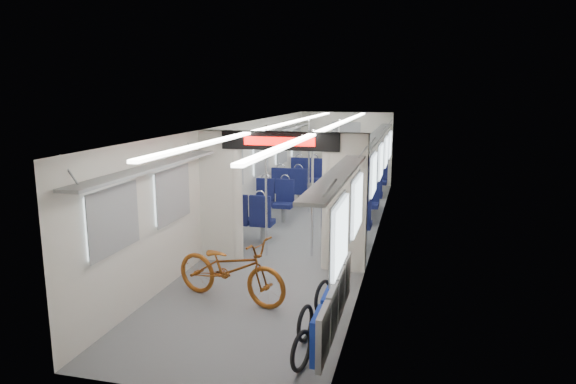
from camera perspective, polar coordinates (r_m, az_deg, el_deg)
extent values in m
plane|color=#515456|center=(10.87, 1.98, -4.62)|extent=(12.00, 12.00, 0.00)
cube|color=beige|center=(11.01, -5.37, 1.67)|extent=(0.02, 12.00, 2.30)
cube|color=beige|center=(10.42, 9.85, 1.00)|extent=(0.02, 12.00, 2.30)
cube|color=beige|center=(16.48, 6.44, 4.82)|extent=(2.90, 0.02, 2.30)
cube|color=beige|center=(5.10, -12.56, -9.96)|extent=(2.90, 0.02, 2.30)
cube|color=silver|center=(10.48, 2.07, 7.56)|extent=(2.90, 12.00, 0.02)
cube|color=white|center=(10.61, -0.86, 7.45)|extent=(0.12, 11.40, 0.04)
cube|color=white|center=(10.38, 5.06, 7.33)|extent=(0.12, 11.40, 0.04)
cube|color=beige|center=(9.09, -7.62, -1.39)|extent=(0.65, 0.18, 2.00)
cube|color=beige|center=(8.53, 6.58, -2.20)|extent=(0.65, 0.18, 2.00)
cube|color=beige|center=(8.55, -0.77, 5.73)|extent=(2.90, 0.18, 0.30)
cylinder|color=beige|center=(8.97, -5.69, -1.50)|extent=(0.20, 0.20, 2.00)
cylinder|color=beige|center=(8.57, 4.43, -2.08)|extent=(0.20, 0.20, 2.00)
cube|color=black|center=(8.45, -0.96, 5.66)|extent=(2.00, 0.03, 0.30)
cube|color=#FF0C07|center=(8.43, -1.00, 5.65)|extent=(1.20, 0.02, 0.14)
cube|color=white|center=(6.71, -18.95, -2.93)|extent=(0.04, 1.00, 0.75)
cube|color=white|center=(5.70, 5.84, -4.81)|extent=(0.04, 1.00, 0.75)
cube|color=white|center=(8.06, -12.79, -0.29)|extent=(0.04, 1.00, 0.75)
cube|color=white|center=(7.24, 7.70, -1.39)|extent=(0.04, 1.00, 0.75)
cube|color=white|center=(10.50, -6.15, 2.57)|extent=(0.04, 1.00, 0.75)
cube|color=white|center=(9.88, 9.50, 1.94)|extent=(0.04, 1.00, 0.75)
cube|color=white|center=(12.28, -3.09, 3.87)|extent=(0.04, 1.00, 0.75)
cube|color=white|center=(11.76, 10.28, 3.38)|extent=(0.04, 1.00, 0.75)
cube|color=white|center=(14.09, -0.80, 4.84)|extent=(0.04, 1.00, 0.75)
cube|color=white|center=(13.64, 10.84, 4.43)|extent=(0.04, 1.00, 0.75)
cube|color=white|center=(15.83, 0.89, 5.54)|extent=(0.04, 1.00, 0.75)
cube|color=white|center=(15.43, 11.26, 5.18)|extent=(0.04, 1.00, 0.75)
cube|color=gray|center=(7.20, -14.78, 2.71)|extent=(0.30, 3.60, 0.04)
cube|color=gray|center=(6.38, 5.66, 1.98)|extent=(0.30, 3.60, 0.04)
cube|color=gray|center=(12.75, -1.66, 6.64)|extent=(0.30, 7.60, 0.04)
cube|color=gray|center=(12.31, 9.87, 6.32)|extent=(0.30, 7.60, 0.04)
cube|color=gray|center=(16.43, 6.40, 4.28)|extent=(0.90, 0.05, 2.00)
imported|color=brown|center=(7.43, -6.39, -8.44)|extent=(1.91, 1.06, 0.95)
cube|color=gray|center=(5.28, 3.91, -15.71)|extent=(0.06, 0.50, 0.56)
cube|color=navy|center=(5.29, 3.24, -15.65)|extent=(0.06, 0.45, 0.47)
cube|color=gray|center=(5.77, 4.91, -13.29)|extent=(0.06, 0.50, 0.56)
cube|color=navy|center=(5.78, 4.31, -13.24)|extent=(0.06, 0.45, 0.47)
cube|color=gray|center=(6.27, 5.74, -11.24)|extent=(0.06, 0.50, 0.56)
cube|color=navy|center=(6.28, 5.19, -11.20)|extent=(0.06, 0.45, 0.47)
cube|color=gray|center=(6.77, 6.44, -9.50)|extent=(0.06, 0.50, 0.56)
cube|color=navy|center=(6.78, 5.93, -9.46)|extent=(0.06, 0.45, 0.47)
torus|color=black|center=(5.76, 1.48, -17.46)|extent=(0.16, 0.46, 0.46)
torus|color=black|center=(6.35, 1.93, -14.58)|extent=(0.13, 0.46, 0.46)
torus|color=black|center=(7.06, 3.90, -11.77)|extent=(0.18, 0.47, 0.48)
cube|color=#0D113A|center=(10.18, -2.83, -3.40)|extent=(0.43, 0.40, 0.10)
cylinder|color=gray|center=(10.24, -2.82, -4.62)|extent=(0.10, 0.10, 0.35)
cube|color=#0D113A|center=(9.96, -3.12, -1.90)|extent=(0.43, 0.08, 0.52)
torus|color=silver|center=(9.90, -3.13, -0.42)|extent=(0.22, 0.03, 0.22)
cube|color=#0D113A|center=(11.69, -0.53, -1.46)|extent=(0.43, 0.40, 0.10)
cylinder|color=gray|center=(11.74, -0.52, -2.54)|extent=(0.10, 0.10, 0.35)
cube|color=#0D113A|center=(11.78, -0.33, 0.18)|extent=(0.43, 0.08, 0.52)
torus|color=silver|center=(11.73, -0.33, 1.43)|extent=(0.22, 0.03, 0.22)
cube|color=#0D113A|center=(10.32, -5.33, -3.23)|extent=(0.43, 0.40, 0.10)
cylinder|color=gray|center=(10.38, -5.31, -4.43)|extent=(0.10, 0.10, 0.35)
cube|color=#0D113A|center=(10.10, -5.67, -1.74)|extent=(0.43, 0.08, 0.52)
torus|color=silver|center=(10.05, -5.69, -0.29)|extent=(0.22, 0.03, 0.22)
cube|color=#0D113A|center=(11.82, -2.73, -1.34)|extent=(0.43, 0.40, 0.10)
cylinder|color=gray|center=(11.87, -2.72, -2.40)|extent=(0.10, 0.10, 0.35)
cube|color=#0D113A|center=(11.90, -2.52, 0.29)|extent=(0.43, 0.08, 0.52)
torus|color=silver|center=(11.86, -2.53, 1.52)|extent=(0.22, 0.03, 0.22)
cube|color=#0D113A|center=(10.16, 5.26, -3.46)|extent=(0.48, 0.45, 0.10)
cylinder|color=gray|center=(10.22, 5.23, -4.68)|extent=(0.10, 0.10, 0.35)
cube|color=#0D113A|center=(9.91, 5.13, -1.80)|extent=(0.48, 0.09, 0.59)
torus|color=silver|center=(9.84, 5.16, -0.13)|extent=(0.24, 0.03, 0.24)
cube|color=#0D113A|center=(11.91, 6.62, -1.30)|extent=(0.48, 0.45, 0.10)
cylinder|color=gray|center=(11.96, 6.60, -2.35)|extent=(0.10, 0.10, 0.35)
cube|color=#0D113A|center=(12.02, 6.77, 0.48)|extent=(0.48, 0.09, 0.59)
torus|color=silver|center=(11.97, 6.81, 1.86)|extent=(0.24, 0.03, 0.24)
cube|color=#0D113A|center=(10.10, 7.89, -3.61)|extent=(0.48, 0.45, 0.10)
cylinder|color=gray|center=(10.16, 7.86, -4.84)|extent=(0.10, 0.10, 0.35)
cube|color=#0D113A|center=(9.85, 7.83, -1.94)|extent=(0.48, 0.09, 0.59)
torus|color=silver|center=(9.78, 7.88, -0.26)|extent=(0.24, 0.03, 0.24)
cube|color=#0D113A|center=(11.86, 8.87, -1.41)|extent=(0.48, 0.45, 0.10)
cylinder|color=gray|center=(11.91, 8.84, -2.47)|extent=(0.10, 0.10, 0.35)
cube|color=#0D113A|center=(11.97, 9.01, 0.38)|extent=(0.48, 0.09, 0.59)
torus|color=silver|center=(11.92, 9.05, 1.76)|extent=(0.24, 0.03, 0.24)
cube|color=#0D113A|center=(13.29, 1.32, 0.09)|extent=(0.46, 0.43, 0.10)
cylinder|color=gray|center=(13.34, 1.31, -0.86)|extent=(0.10, 0.10, 0.35)
cube|color=#0D113A|center=(13.07, 1.15, 1.38)|extent=(0.46, 0.08, 0.57)
torus|color=silver|center=(13.02, 1.16, 2.61)|extent=(0.23, 0.03, 0.23)
cube|color=#0D113A|center=(14.98, 2.81, 1.34)|extent=(0.46, 0.43, 0.10)
cylinder|color=gray|center=(15.02, 2.80, 0.50)|extent=(0.10, 0.10, 0.35)
cube|color=#0D113A|center=(15.10, 2.95, 2.70)|extent=(0.46, 0.08, 0.57)
torus|color=silver|center=(15.06, 2.96, 3.77)|extent=(0.23, 0.03, 0.23)
cube|color=#0D113A|center=(13.40, -0.64, 0.18)|extent=(0.46, 0.43, 0.10)
cylinder|color=gray|center=(13.45, -0.64, -0.76)|extent=(0.10, 0.10, 0.35)
cube|color=#0D113A|center=(13.18, -0.84, 1.46)|extent=(0.46, 0.08, 0.57)
torus|color=silver|center=(13.13, -0.84, 2.68)|extent=(0.23, 0.03, 0.23)
cube|color=#0D113A|center=(15.08, 1.06, 1.42)|extent=(0.46, 0.43, 0.10)
cylinder|color=gray|center=(15.12, 1.05, 0.58)|extent=(0.10, 0.10, 0.35)
cube|color=#0D113A|center=(15.19, 1.21, 2.77)|extent=(0.46, 0.08, 0.57)
torus|color=silver|center=(15.15, 1.22, 3.83)|extent=(0.23, 0.03, 0.23)
cube|color=#0D113A|center=(13.07, 7.32, -0.20)|extent=(0.49, 0.46, 0.10)
cylinder|color=gray|center=(13.12, 7.29, -1.16)|extent=(0.10, 0.10, 0.35)
cube|color=#0D113A|center=(12.82, 7.26, 1.17)|extent=(0.49, 0.09, 0.60)
torus|color=silver|center=(12.78, 7.29, 2.50)|extent=(0.25, 0.03, 0.25)
cube|color=#0D113A|center=(14.88, 8.18, 1.17)|extent=(0.49, 0.46, 0.10)
cylinder|color=gray|center=(14.92, 8.16, 0.32)|extent=(0.10, 0.10, 0.35)
cube|color=#0D113A|center=(15.01, 8.30, 2.61)|extent=(0.49, 0.09, 0.60)
torus|color=silver|center=(14.96, 8.33, 3.74)|extent=(0.25, 0.03, 0.25)
cube|color=#0D113A|center=(13.02, 9.37, -0.30)|extent=(0.49, 0.46, 0.10)
cylinder|color=gray|center=(13.07, 9.34, -1.26)|extent=(0.10, 0.10, 0.35)
cube|color=#0D113A|center=(12.78, 9.35, 1.08)|extent=(0.49, 0.09, 0.60)
torus|color=silver|center=(12.73, 9.39, 2.41)|extent=(0.25, 0.03, 0.25)
cube|color=#0D113A|center=(14.84, 9.99, 1.09)|extent=(0.49, 0.46, 0.10)
cylinder|color=gray|center=(14.88, 9.96, 0.24)|extent=(0.10, 0.10, 0.35)
cube|color=#0D113A|center=(14.97, 10.09, 2.53)|extent=(0.49, 0.09, 0.60)
torus|color=silver|center=(14.93, 10.13, 3.67)|extent=(0.25, 0.03, 0.25)
cylinder|color=silver|center=(9.18, -2.45, -0.21)|extent=(0.04, 0.04, 2.30)
cylinder|color=silver|center=(9.16, 2.71, -0.23)|extent=(0.05, 0.05, 2.30)
cylinder|color=silver|center=(12.53, 2.33, 2.87)|extent=(0.04, 0.04, 2.30)
cylinder|color=silver|center=(12.37, 5.64, 2.72)|extent=(0.04, 0.04, 2.30)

